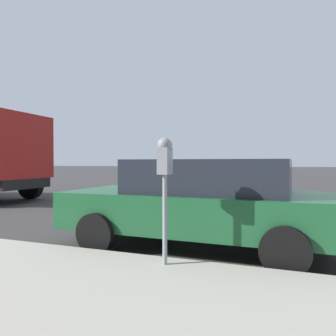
% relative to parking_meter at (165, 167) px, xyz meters
% --- Properties ---
extents(ground_plane, '(220.00, 220.00, 0.00)m').
position_rel_parking_meter_xyz_m(ground_plane, '(2.50, -0.49, -1.37)').
color(ground_plane, '#3D3A3A').
extents(parking_meter, '(0.21, 0.19, 1.61)m').
position_rel_parking_meter_xyz_m(parking_meter, '(0.00, 0.00, 0.00)').
color(parking_meter, gray).
rests_on(parking_meter, sidewalk).
extents(car_green, '(2.18, 4.54, 1.48)m').
position_rel_parking_meter_xyz_m(car_green, '(1.48, -0.09, -0.59)').
color(car_green, '#1E5B33').
rests_on(car_green, ground_plane).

